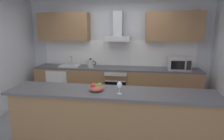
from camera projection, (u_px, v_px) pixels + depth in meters
The scene contains 14 objects.
ground at pixel (106, 128), 3.62m from camera, with size 5.70×4.41×0.02m, color gray.
wall_back at pixel (118, 50), 5.05m from camera, with size 5.70×0.12×2.60m, color silver.
backsplash_tile at pixel (117, 53), 5.00m from camera, with size 3.99×0.02×0.66m, color white.
counter_back at pixel (116, 85), 4.86m from camera, with size 4.13×0.60×0.90m.
counter_island at pixel (111, 120), 2.92m from camera, with size 3.16×0.64×0.94m.
upper_cabinets at pixel (117, 27), 4.70m from camera, with size 4.08×0.32×0.70m.
oven at pixel (117, 85), 4.83m from camera, with size 0.60×0.62×0.80m.
refrigerator at pixel (61, 84), 5.06m from camera, with size 0.58×0.60×0.85m.
microwave at pixel (179, 64), 4.46m from camera, with size 0.50×0.38×0.30m.
sink at pixel (70, 65), 4.92m from camera, with size 0.50×0.40×0.26m.
kettle at pixel (91, 63), 4.78m from camera, with size 0.29×0.15×0.24m.
range_hood at pixel (118, 32), 4.67m from camera, with size 0.62×0.45×0.72m.
wine_glass at pixel (120, 86), 2.68m from camera, with size 0.08×0.08×0.18m.
fruit_bowl at pixel (96, 88), 2.83m from camera, with size 0.22×0.22×0.13m.
Camera 1 is at (0.61, -3.25, 1.85)m, focal length 30.28 mm.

